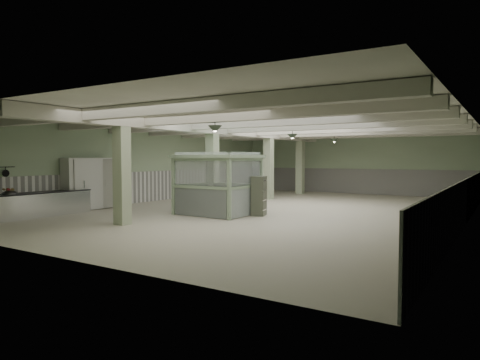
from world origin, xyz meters
The scene contains 31 objects.
floor centered at (0.00, 0.00, 0.00)m, with size 20.00×20.00×0.00m, color #BCB8A5.
ceiling centered at (0.00, 0.00, 3.60)m, with size 14.00×20.00×0.02m, color white.
wall_back centered at (0.00, 10.00, 1.80)m, with size 14.00×0.02×3.60m, color #A5BC97.
wall_front centered at (0.00, -10.00, 1.80)m, with size 14.00×0.02×3.60m, color #A5BC97.
wall_left centered at (-7.00, 0.00, 1.80)m, with size 0.02×20.00×3.60m, color #A5BC97.
wall_right centered at (7.00, 0.00, 1.80)m, with size 0.02×20.00×3.60m, color #A5BC97.
wainscot_left centered at (-6.97, 0.00, 0.75)m, with size 0.05×19.90×1.50m, color white.
wainscot_right centered at (6.97, 0.00, 0.75)m, with size 0.05×19.90×1.50m, color white.
wainscot_back centered at (0.00, 9.97, 0.75)m, with size 13.90×0.05×1.50m, color white.
girder centered at (-2.50, 0.00, 3.38)m, with size 0.45×19.90×0.40m, color beige.
beam_a centered at (0.00, -7.50, 3.42)m, with size 13.90×0.35×0.32m, color beige.
beam_b centered at (0.00, -5.00, 3.42)m, with size 13.90×0.35×0.32m, color beige.
beam_c centered at (0.00, -2.50, 3.42)m, with size 13.90×0.35×0.32m, color beige.
beam_d centered at (0.00, 0.00, 3.42)m, with size 13.90×0.35×0.32m, color beige.
beam_e centered at (0.00, 2.50, 3.42)m, with size 13.90×0.35×0.32m, color beige.
beam_f centered at (0.00, 5.00, 3.42)m, with size 13.90×0.35×0.32m, color beige.
beam_g centered at (0.00, 7.50, 3.42)m, with size 13.90×0.35×0.32m, color beige.
column_a centered at (-2.50, -6.00, 1.80)m, with size 0.42×0.42×3.60m, color #A8B894.
column_b centered at (-2.50, -1.00, 1.80)m, with size 0.42×0.42×3.60m, color #A8B894.
column_c centered at (-2.50, 4.00, 1.80)m, with size 0.42×0.42×3.60m, color #A8B894.
column_d centered at (-2.50, 8.00, 1.80)m, with size 0.42×0.42×3.60m, color #A8B894.
pendant_front centered at (0.50, -5.00, 3.05)m, with size 0.44×0.44×0.22m, color #2F3C2D.
pendant_mid centered at (0.50, 0.50, 3.05)m, with size 0.44×0.44×0.22m, color #2F3C2D.
pendant_back centered at (0.50, 5.50, 3.05)m, with size 0.44×0.44×0.22m, color #2F3C2D.
prep_counter centered at (-6.54, -7.00, 0.46)m, with size 0.91×5.25×0.91m.
pitcher_near centered at (-6.53, -4.69, 1.05)m, with size 0.21×0.24×0.30m, color silver, non-canonical shape.
veg_colander centered at (-6.37, -7.53, 1.01)m, with size 0.48×0.48×0.22m, color #38383C, non-canonical shape.
skillet_far centered at (-6.88, -7.36, 1.63)m, with size 0.25×0.25×0.03m, color black.
walkin_cooler centered at (-6.62, -4.00, 1.07)m, with size 1.12×2.34×2.14m.
guard_booth centered at (-1.34, -2.25, 1.59)m, with size 2.91×2.49×2.39m.
filing_cabinet centered at (0.17, -1.71, 0.74)m, with size 0.48×0.68×1.48m, color #535849.
Camera 1 is at (8.13, -15.68, 2.18)m, focal length 32.00 mm.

